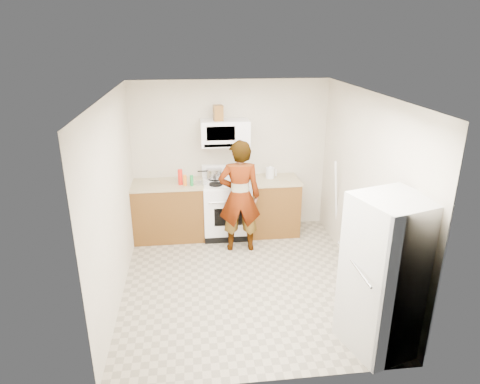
{
  "coord_description": "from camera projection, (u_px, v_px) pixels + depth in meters",
  "views": [
    {
      "loc": [
        -0.64,
        -4.99,
        3.18
      ],
      "look_at": [
        0.01,
        0.55,
        1.09
      ],
      "focal_mm": 32.0,
      "sensor_mm": 36.0,
      "label": 1
    }
  ],
  "objects": [
    {
      "name": "cabinet_left",
      "position": [
        169.0,
        211.0,
        6.94
      ],
      "size": [
        1.12,
        0.62,
        0.9
      ],
      "primitive_type": "cube",
      "color": "brown",
      "rests_on": "floor"
    },
    {
      "name": "fridge",
      "position": [
        387.0,
        275.0,
        4.37
      ],
      "size": [
        0.87,
        0.87,
        1.7
      ],
      "primitive_type": "cube",
      "rotation": [
        0.0,
        0.0,
        0.3
      ],
      "color": "#B8B7B3",
      "rests_on": "floor"
    },
    {
      "name": "bottle_hot_sauce",
      "position": [
        185.0,
        180.0,
        6.65
      ],
      "size": [
        0.06,
        0.06,
        0.17
      ],
      "primitive_type": "cylinder",
      "rotation": [
        0.0,
        0.0,
        0.02
      ],
      "color": "orange",
      "rests_on": "counter_left"
    },
    {
      "name": "counter_left",
      "position": [
        167.0,
        184.0,
        6.78
      ],
      "size": [
        1.14,
        0.64,
        0.03
      ],
      "primitive_type": "cube",
      "color": "tan",
      "rests_on": "cabinet_left"
    },
    {
      "name": "saucepan",
      "position": [
        214.0,
        173.0,
        6.96
      ],
      "size": [
        0.28,
        0.28,
        0.14
      ],
      "primitive_type": "cylinder",
      "rotation": [
        0.0,
        0.0,
        0.13
      ],
      "color": "#AFAEB3",
      "rests_on": "gas_range"
    },
    {
      "name": "kettle",
      "position": [
        270.0,
        173.0,
        7.0
      ],
      "size": [
        0.18,
        0.18,
        0.17
      ],
      "primitive_type": "cylinder",
      "rotation": [
        0.0,
        0.0,
        -0.3
      ],
      "color": "silver",
      "rests_on": "counter_right"
    },
    {
      "name": "broom",
      "position": [
        336.0,
        202.0,
        6.65
      ],
      "size": [
        0.23,
        0.22,
        1.39
      ],
      "primitive_type": "cylinder",
      "rotation": [
        0.14,
        -0.14,
        -0.02
      ],
      "color": "white",
      "rests_on": "floor"
    },
    {
      "name": "bottle_green_cap",
      "position": [
        192.0,
        181.0,
        6.64
      ],
      "size": [
        0.06,
        0.06,
        0.17
      ],
      "primitive_type": "cylinder",
      "rotation": [
        0.0,
        0.0,
        0.12
      ],
      "color": "#177F35",
      "rests_on": "counter_left"
    },
    {
      "name": "jug",
      "position": [
        218.0,
        113.0,
        6.55
      ],
      "size": [
        0.16,
        0.16,
        0.24
      ],
      "primitive_type": "cube",
      "rotation": [
        0.0,
        0.0,
        0.13
      ],
      "color": "brown",
      "rests_on": "microwave"
    },
    {
      "name": "bottle_spray",
      "position": [
        180.0,
        177.0,
        6.67
      ],
      "size": [
        0.08,
        0.08,
        0.25
      ],
      "primitive_type": "cylinder",
      "rotation": [
        0.0,
        0.0,
        -0.1
      ],
      "color": "red",
      "rests_on": "counter_left"
    },
    {
      "name": "floor",
      "position": [
        244.0,
        281.0,
        5.83
      ],
      "size": [
        3.6,
        3.6,
        0.0
      ],
      "primitive_type": "plane",
      "color": "gray",
      "rests_on": "ground"
    },
    {
      "name": "tray",
      "position": [
        237.0,
        183.0,
        6.72
      ],
      "size": [
        0.29,
        0.24,
        0.05
      ],
      "primitive_type": "cube",
      "rotation": [
        0.0,
        0.0,
        0.36
      ],
      "color": "white",
      "rests_on": "gas_range"
    },
    {
      "name": "right_wall",
      "position": [
        365.0,
        190.0,
        5.56
      ],
      "size": [
        0.02,
        3.6,
        2.5
      ],
      "primitive_type": "cube",
      "color": "beige",
      "rests_on": "floor"
    },
    {
      "name": "counter_right",
      "position": [
        274.0,
        180.0,
        6.97
      ],
      "size": [
        0.82,
        0.64,
        0.03
      ],
      "primitive_type": "cube",
      "color": "tan",
      "rests_on": "cabinet_right"
    },
    {
      "name": "pot_lid",
      "position": [
        200.0,
        183.0,
        6.78
      ],
      "size": [
        0.28,
        0.28,
        0.01
      ],
      "primitive_type": "cylinder",
      "rotation": [
        0.0,
        0.0,
        0.16
      ],
      "color": "silver",
      "rests_on": "counter_left"
    },
    {
      "name": "back_wall",
      "position": [
        231.0,
        157.0,
        7.05
      ],
      "size": [
        3.2,
        0.02,
        2.5
      ],
      "primitive_type": "cube",
      "color": "beige",
      "rests_on": "floor"
    },
    {
      "name": "gas_range",
      "position": [
        227.0,
        207.0,
        7.03
      ],
      "size": [
        0.76,
        0.65,
        1.13
      ],
      "color": "white",
      "rests_on": "floor"
    },
    {
      "name": "cabinet_right",
      "position": [
        273.0,
        207.0,
        7.13
      ],
      "size": [
        0.8,
        0.62,
        0.9
      ],
      "primitive_type": "cube",
      "color": "brown",
      "rests_on": "floor"
    },
    {
      "name": "person",
      "position": [
        240.0,
        197.0,
        6.4
      ],
      "size": [
        0.66,
        0.45,
        1.74
      ],
      "primitive_type": "imported",
      "rotation": [
        0.0,
        0.0,
        3.09
      ],
      "color": "tan",
      "rests_on": "floor"
    },
    {
      "name": "microwave",
      "position": [
        225.0,
        133.0,
        6.72
      ],
      "size": [
        0.76,
        0.38,
        0.4
      ],
      "primitive_type": "cube",
      "color": "white",
      "rests_on": "back_wall"
    }
  ]
}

